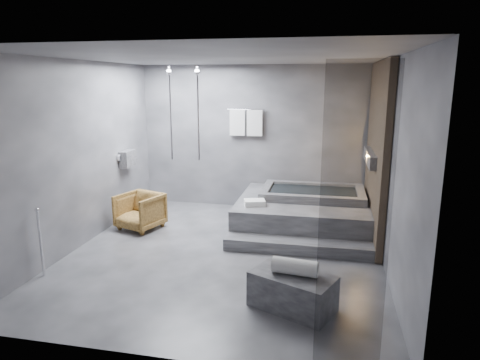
# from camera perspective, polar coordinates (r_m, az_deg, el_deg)

# --- Properties ---
(room) EXTENTS (5.00, 5.04, 2.82)m
(room) POSITION_cam_1_polar(r_m,az_deg,el_deg) (6.13, 1.99, 5.94)
(room) COLOR #323235
(room) RESTS_ON ground
(tub_deck) EXTENTS (2.20, 2.00, 0.50)m
(tub_deck) POSITION_cam_1_polar(r_m,az_deg,el_deg) (7.55, 8.37, -4.34)
(tub_deck) COLOR #38373A
(tub_deck) RESTS_ON ground
(tub_step) EXTENTS (2.20, 0.36, 0.18)m
(tub_step) POSITION_cam_1_polar(r_m,az_deg,el_deg) (6.49, 7.69, -8.76)
(tub_step) COLOR #38373A
(tub_step) RESTS_ON ground
(concrete_bench) EXTENTS (1.03, 0.82, 0.41)m
(concrete_bench) POSITION_cam_1_polar(r_m,az_deg,el_deg) (4.96, 7.00, -14.53)
(concrete_bench) COLOR #303032
(concrete_bench) RESTS_ON ground
(driftwood_chair) EXTENTS (0.85, 0.86, 0.62)m
(driftwood_chair) POSITION_cam_1_polar(r_m,az_deg,el_deg) (7.56, -13.20, -4.07)
(driftwood_chair) COLOR #4D3213
(driftwood_chair) RESTS_ON ground
(rolled_towel) EXTENTS (0.52, 0.25, 0.18)m
(rolled_towel) POSITION_cam_1_polar(r_m,az_deg,el_deg) (4.83, 7.32, -11.42)
(rolled_towel) COLOR silver
(rolled_towel) RESTS_ON concrete_bench
(deck_towel) EXTENTS (0.39, 0.33, 0.09)m
(deck_towel) POSITION_cam_1_polar(r_m,az_deg,el_deg) (7.03, 1.96, -3.02)
(deck_towel) COLOR white
(deck_towel) RESTS_ON tub_deck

